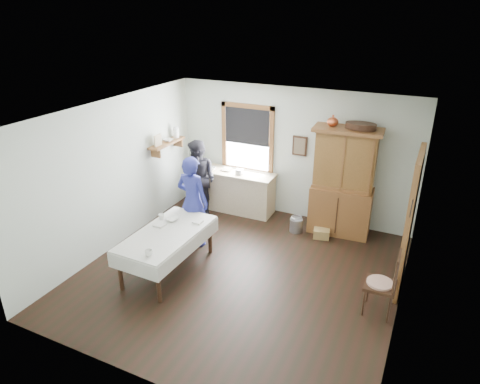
% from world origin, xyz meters
% --- Properties ---
extents(room, '(5.01, 5.01, 2.70)m').
position_xyz_m(room, '(0.00, 0.00, 1.35)').
color(room, black).
rests_on(room, ground).
extents(window, '(1.18, 0.07, 1.48)m').
position_xyz_m(window, '(-1.00, 2.46, 1.63)').
color(window, white).
rests_on(window, room).
extents(doorway, '(0.09, 1.14, 2.22)m').
position_xyz_m(doorway, '(2.46, 0.85, 1.16)').
color(doorway, '#493B34').
rests_on(doorway, room).
extents(wall_shelf, '(0.24, 1.00, 0.44)m').
position_xyz_m(wall_shelf, '(-2.37, 1.54, 1.57)').
color(wall_shelf, brown).
rests_on(wall_shelf, room).
extents(framed_picture, '(0.30, 0.04, 0.40)m').
position_xyz_m(framed_picture, '(0.15, 2.46, 1.55)').
color(framed_picture, '#391F13').
rests_on(framed_picture, room).
extents(rug_beater, '(0.01, 0.27, 0.27)m').
position_xyz_m(rug_beater, '(2.45, 0.30, 1.72)').
color(rug_beater, black).
rests_on(rug_beater, room).
extents(work_counter, '(1.56, 0.61, 0.89)m').
position_xyz_m(work_counter, '(-1.06, 2.16, 0.44)').
color(work_counter, '#C3B087').
rests_on(work_counter, room).
extents(china_hutch, '(1.27, 0.67, 2.11)m').
position_xyz_m(china_hutch, '(1.14, 2.14, 1.06)').
color(china_hutch, brown).
rests_on(china_hutch, room).
extents(dining_table, '(0.99, 1.82, 0.72)m').
position_xyz_m(dining_table, '(-1.14, -0.42, 0.36)').
color(dining_table, silver).
rests_on(dining_table, room).
extents(spindle_chair, '(0.48, 0.48, 1.03)m').
position_xyz_m(spindle_chair, '(2.23, -0.02, 0.51)').
color(spindle_chair, '#391F13').
rests_on(spindle_chair, room).
extents(pail, '(0.30, 0.30, 0.27)m').
position_xyz_m(pail, '(0.38, 1.79, 0.14)').
color(pail, '#929499').
rests_on(pail, room).
extents(wicker_basket, '(0.34, 0.27, 0.18)m').
position_xyz_m(wicker_basket, '(0.91, 1.76, 0.09)').
color(wicker_basket, '#A18048').
rests_on(wicker_basket, room).
extents(woman_blue, '(0.60, 0.41, 1.60)m').
position_xyz_m(woman_blue, '(-1.21, 0.54, 0.80)').
color(woman_blue, navy).
rests_on(woman_blue, room).
extents(figure_dark, '(0.81, 0.67, 1.51)m').
position_xyz_m(figure_dark, '(-1.72, 1.63, 0.76)').
color(figure_dark, black).
rests_on(figure_dark, room).
extents(table_cup_a, '(0.13, 0.13, 0.09)m').
position_xyz_m(table_cup_a, '(-0.97, -1.12, 0.77)').
color(table_cup_a, white).
rests_on(table_cup_a, dining_table).
extents(table_cup_b, '(0.11, 0.11, 0.10)m').
position_xyz_m(table_cup_b, '(-1.48, -0.06, 0.77)').
color(table_cup_b, white).
rests_on(table_cup_b, dining_table).
extents(table_bowl, '(0.28, 0.28, 0.06)m').
position_xyz_m(table_bowl, '(-1.29, -0.02, 0.75)').
color(table_bowl, white).
rests_on(table_bowl, dining_table).
extents(counter_book, '(0.20, 0.25, 0.02)m').
position_xyz_m(counter_book, '(-1.46, 2.19, 0.90)').
color(counter_book, brown).
rests_on(counter_book, work_counter).
extents(counter_bowl, '(0.20, 0.20, 0.06)m').
position_xyz_m(counter_bowl, '(-1.66, 2.05, 0.92)').
color(counter_bowl, white).
rests_on(counter_bowl, work_counter).
extents(shelf_bowl, '(0.22, 0.22, 0.05)m').
position_xyz_m(shelf_bowl, '(-2.37, 1.55, 1.60)').
color(shelf_bowl, white).
rests_on(shelf_bowl, wall_shelf).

